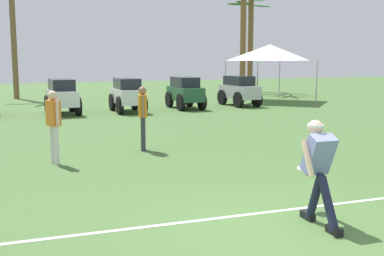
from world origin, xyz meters
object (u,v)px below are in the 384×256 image
Objects in this scene: parked_car_slot_c at (127,94)px; event_tent at (270,53)px; parked_car_slot_b at (62,96)px; parked_car_slot_d at (185,92)px; palm_tree_left_of_centre at (12,20)px; palm_tree_right_of_centre at (243,28)px; frisbee_thrower at (319,167)px; parked_car_slot_e at (239,90)px; teammate_near_sideline at (143,112)px; teammate_deep at (54,120)px; frisbee_in_flight at (305,170)px; palm_tree_far_right at (250,38)px.

event_tent is (8.05, 1.96, 1.76)m from parked_car_slot_c.
parked_car_slot_b is 1.00× the size of parked_car_slot_d.
palm_tree_left_of_centre reaches higher than parked_car_slot_b.
parked_car_slot_c is at bearing -140.83° from palm_tree_right_of_centre.
frisbee_thrower is 15.18m from parked_car_slot_d.
parked_car_slot_e is 3.38m from event_tent.
parked_car_slot_e is at bearing -119.54° from palm_tree_right_of_centre.
parked_car_slot_c and parked_car_slot_d have the same top height.
palm_tree_right_of_centre is (9.74, 7.93, 3.39)m from parked_car_slot_c.
parked_car_slot_e is 13.03m from palm_tree_left_of_centre.
frisbee_thrower is at bearing -83.76° from teammate_near_sideline.
teammate_deep reaches higher than parked_car_slot_c.
event_tent reaches higher than parked_car_slot_b.
teammate_deep is (-3.06, 4.63, 0.34)m from frisbee_in_flight.
frisbee_in_flight is 22.93m from palm_tree_left_of_centre.
palm_tree_left_of_centre is (-3.03, 22.43, 3.64)m from frisbee_in_flight.
parked_car_slot_b is 5.35m from parked_car_slot_d.
parked_car_slot_e is at bearing 5.52° from parked_car_slot_c.
parked_car_slot_e is at bearing 50.37° from teammate_near_sideline.
teammate_near_sideline is (-0.65, 5.97, 0.14)m from frisbee_thrower.
parked_car_slot_d is (3.91, 14.67, -0.05)m from frisbee_thrower.
frisbee_in_flight is 25.86m from palm_tree_far_right.
frisbee_in_flight is 24.41m from palm_tree_right_of_centre.
palm_tree_right_of_centre is 1.74m from palm_tree_far_right.
parked_car_slot_c is 10.19m from palm_tree_left_of_centre.
parked_car_slot_b and parked_car_slot_c have the same top height.
palm_tree_right_of_centre reaches higher than parked_car_slot_c.
event_tent is (12.07, 11.05, 1.57)m from teammate_deep.
teammate_near_sideline is at bearing -117.66° from parked_car_slot_d.
parked_car_slot_c is at bearing -166.36° from event_tent.
parked_car_slot_e is 0.39× the size of palm_tree_far_right.
palm_tree_right_of_centre is (12.36, 7.74, 3.39)m from parked_car_slot_b.
parked_car_slot_c is at bearing -174.48° from parked_car_slot_e.
teammate_near_sideline is at bearing -133.75° from event_tent.
parked_car_slot_d is (6.73, 9.42, -0.20)m from teammate_deep.
parked_car_slot_c is (0.95, 13.73, 0.14)m from frisbee_in_flight.
parked_car_slot_c is 1.00× the size of parked_car_slot_e.
parked_car_slot_b is 0.99× the size of parked_car_slot_e.
parked_car_slot_d is at bearing -132.67° from palm_tree_right_of_centre.
parked_car_slot_b is at bearing -178.60° from parked_car_slot_d.
parked_car_slot_b is 14.97m from palm_tree_right_of_centre.
frisbee_in_flight is 0.05× the size of palm_tree_right_of_centre.
palm_tree_right_of_centre is (13.72, -0.77, -0.11)m from palm_tree_left_of_centre.
frisbee_in_flight is 0.22× the size of teammate_near_sideline.
palm_tree_left_of_centre is (-6.70, 8.38, 3.50)m from parked_car_slot_d.
teammate_near_sideline is 11.58m from parked_car_slot_e.
palm_tree_far_right is at bearing 62.57° from frisbee_in_flight.
palm_tree_left_of_centre is at bearing -178.54° from palm_tree_far_right.
parked_car_slot_b is 0.99× the size of parked_car_slot_c.
palm_tree_left_of_centre reaches higher than event_tent.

